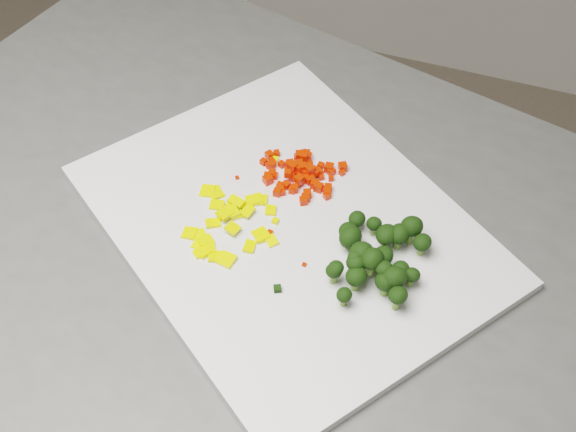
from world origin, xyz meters
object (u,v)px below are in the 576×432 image
(cutting_board, at_px, (288,225))
(carrot_pile, at_px, (302,167))
(pepper_pile, at_px, (234,217))
(counter_block, at_px, (275,428))
(broccoli_pile, at_px, (372,253))

(cutting_board, xyz_separation_m, carrot_pile, (-0.01, 0.08, 0.02))
(carrot_pile, distance_m, pepper_pile, 0.11)
(counter_block, height_order, broccoli_pile, broccoli_pile)
(carrot_pile, bearing_deg, broccoli_pile, -43.34)
(cutting_board, distance_m, pepper_pile, 0.06)
(pepper_pile, relative_size, broccoli_pile, 0.97)
(cutting_board, bearing_deg, broccoli_pile, -17.55)
(broccoli_pile, bearing_deg, pepper_pile, 175.28)
(counter_block, xyz_separation_m, broccoli_pile, (0.11, 0.01, 0.49))
(pepper_pile, bearing_deg, counter_block, -22.31)
(pepper_pile, height_order, broccoli_pile, broccoli_pile)
(counter_block, relative_size, carrot_pile, 10.64)
(carrot_pile, relative_size, broccoli_pile, 0.83)
(cutting_board, xyz_separation_m, broccoli_pile, (0.11, -0.03, 0.03))
(cutting_board, height_order, carrot_pile, carrot_pile)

